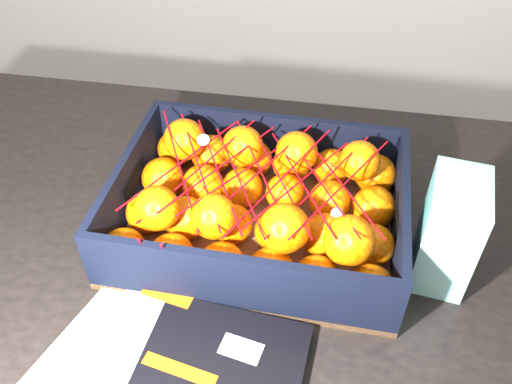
# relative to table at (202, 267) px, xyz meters

# --- Properties ---
(table) EXTENTS (1.22, 0.83, 0.75)m
(table) POSITION_rel_table_xyz_m (0.00, 0.00, 0.00)
(table) COLOR black
(table) RESTS_ON ground
(produce_crate) EXTENTS (0.44, 0.33, 0.11)m
(produce_crate) POSITION_rel_table_xyz_m (0.10, 0.02, 0.13)
(produce_crate) COLOR brown
(produce_crate) RESTS_ON table
(clementine_heap) EXTENTS (0.43, 0.31, 0.12)m
(clementine_heap) POSITION_rel_table_xyz_m (0.10, 0.02, 0.16)
(clementine_heap) COLOR #EB6404
(clementine_heap) RESTS_ON produce_crate
(mesh_net) EXTENTS (0.37, 0.29, 0.10)m
(mesh_net) POSITION_rel_table_xyz_m (0.09, 0.01, 0.22)
(mesh_net) COLOR #B50611
(mesh_net) RESTS_ON clementine_heap
(retail_carton) EXTENTS (0.09, 0.12, 0.17)m
(retail_carton) POSITION_rel_table_xyz_m (0.38, -0.01, 0.18)
(retail_carton) COLOR white
(retail_carton) RESTS_ON table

